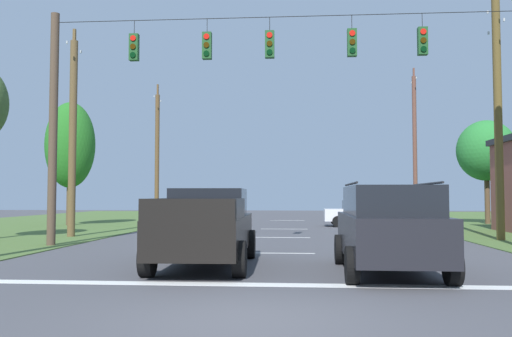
# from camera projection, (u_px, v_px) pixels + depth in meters

# --- Properties ---
(ground_plane) EXTENTS (120.00, 120.00, 0.00)m
(ground_plane) POSITION_uv_depth(u_px,v_px,m) (247.00, 319.00, 7.69)
(ground_plane) COLOR #47474C
(stop_bar_stripe) EXTENTS (13.84, 0.45, 0.01)m
(stop_bar_stripe) POSITION_uv_depth(u_px,v_px,m) (261.00, 285.00, 10.70)
(stop_bar_stripe) COLOR white
(stop_bar_stripe) RESTS_ON ground
(lane_dash_0) EXTENTS (2.50, 0.15, 0.01)m
(lane_dash_0) POSITION_uv_depth(u_px,v_px,m) (274.00, 253.00, 16.67)
(lane_dash_0) COLOR white
(lane_dash_0) RESTS_ON ground
(lane_dash_1) EXTENTS (2.50, 0.15, 0.01)m
(lane_dash_1) POSITION_uv_depth(u_px,v_px,m) (281.00, 237.00, 23.06)
(lane_dash_1) COLOR white
(lane_dash_1) RESTS_ON ground
(lane_dash_2) EXTENTS (2.50, 0.15, 0.01)m
(lane_dash_2) POSITION_uv_depth(u_px,v_px,m) (284.00, 229.00, 29.05)
(lane_dash_2) COLOR white
(lane_dash_2) RESTS_ON ground
(lane_dash_3) EXTENTS (2.50, 0.15, 0.01)m
(lane_dash_3) POSITION_uv_depth(u_px,v_px,m) (288.00, 220.00, 39.41)
(lane_dash_3) COLOR white
(lane_dash_3) RESTS_ON ground
(overhead_signal_span) EXTENTS (16.55, 0.31, 8.34)m
(overhead_signal_span) POSITION_uv_depth(u_px,v_px,m) (280.00, 109.00, 18.70)
(overhead_signal_span) COLOR brown
(overhead_signal_span) RESTS_ON ground
(pickup_truck) EXTENTS (2.40, 5.45, 1.95)m
(pickup_truck) POSITION_uv_depth(u_px,v_px,m) (206.00, 227.00, 13.63)
(pickup_truck) COLOR black
(pickup_truck) RESTS_ON ground
(suv_black) EXTENTS (2.23, 4.81, 2.05)m
(suv_black) POSITION_uv_depth(u_px,v_px,m) (389.00, 227.00, 12.29)
(suv_black) COLOR black
(suv_black) RESTS_ON ground
(distant_car_crossing_white) EXTENTS (4.31, 2.05, 1.52)m
(distant_car_crossing_white) POSITION_uv_depth(u_px,v_px,m) (361.00, 213.00, 31.61)
(distant_car_crossing_white) COLOR silver
(distant_car_crossing_white) RESTS_ON ground
(utility_pole_mid_right) EXTENTS (0.32, 1.89, 10.49)m
(utility_pole_mid_right) POSITION_uv_depth(u_px,v_px,m) (498.00, 112.00, 21.59)
(utility_pole_mid_right) COLOR brown
(utility_pole_mid_right) RESTS_ON ground
(utility_pole_far_right) EXTENTS (0.29, 1.65, 10.75)m
(utility_pole_far_right) POSITION_uv_depth(u_px,v_px,m) (415.00, 146.00, 37.66)
(utility_pole_far_right) COLOR brown
(utility_pole_far_right) RESTS_ON ground
(utility_pole_mid_left) EXTENTS (0.32, 1.56, 9.08)m
(utility_pole_mid_left) POSITION_uv_depth(u_px,v_px,m) (73.00, 135.00, 23.47)
(utility_pole_mid_left) COLOR brown
(utility_pole_mid_left) RESTS_ON ground
(utility_pole_far_left) EXTENTS (0.31, 1.92, 9.75)m
(utility_pole_far_left) POSITION_uv_depth(u_px,v_px,m) (157.00, 155.00, 38.40)
(utility_pole_far_left) COLOR brown
(utility_pole_far_left) RESTS_ON ground
(tree_roadside_right) EXTENTS (3.64, 3.64, 6.58)m
(tree_roadside_right) POSITION_uv_depth(u_px,v_px,m) (486.00, 151.00, 34.28)
(tree_roadside_right) COLOR brown
(tree_roadside_right) RESTS_ON ground
(tree_roadside_far_right) EXTENTS (2.93, 2.93, 7.45)m
(tree_roadside_far_right) POSITION_uv_depth(u_px,v_px,m) (70.00, 145.00, 32.68)
(tree_roadside_far_right) COLOR brown
(tree_roadside_far_right) RESTS_ON ground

